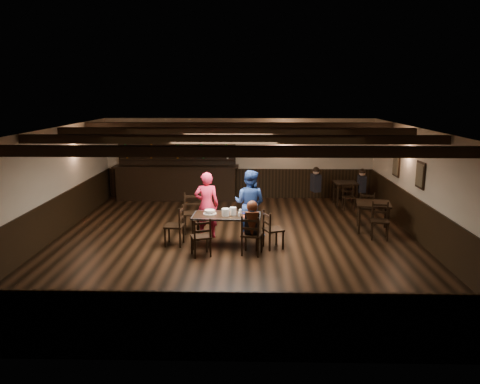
{
  "coord_description": "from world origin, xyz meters",
  "views": [
    {
      "loc": [
        0.37,
        -10.69,
        3.57
      ],
      "look_at": [
        0.12,
        0.2,
        1.22
      ],
      "focal_mm": 35.0,
      "sensor_mm": 36.0,
      "label": 1
    }
  ],
  "objects_px": {
    "dining_table": "(227,218)",
    "cake": "(210,212)",
    "man_blue": "(250,204)",
    "woman_pink": "(207,205)",
    "bar_counter": "(177,178)",
    "chair_near_right": "(251,232)",
    "chair_near_left": "(202,234)"
  },
  "relations": [
    {
      "from": "woman_pink",
      "to": "bar_counter",
      "type": "distance_m",
      "value": 4.43
    },
    {
      "from": "chair_near_left",
      "to": "cake",
      "type": "bearing_deg",
      "value": 82.52
    },
    {
      "from": "chair_near_left",
      "to": "bar_counter",
      "type": "bearing_deg",
      "value": 104.09
    },
    {
      "from": "cake",
      "to": "chair_near_left",
      "type": "bearing_deg",
      "value": -97.48
    },
    {
      "from": "chair_near_left",
      "to": "chair_near_right",
      "type": "xyz_separation_m",
      "value": [
        1.09,
        0.1,
        0.03
      ]
    },
    {
      "from": "man_blue",
      "to": "bar_counter",
      "type": "xyz_separation_m",
      "value": [
        -2.46,
        4.11,
        -0.12
      ]
    },
    {
      "from": "chair_near_left",
      "to": "cake",
      "type": "relative_size",
      "value": 2.84
    },
    {
      "from": "chair_near_right",
      "to": "cake",
      "type": "height_order",
      "value": "chair_near_right"
    },
    {
      "from": "man_blue",
      "to": "bar_counter",
      "type": "height_order",
      "value": "bar_counter"
    },
    {
      "from": "dining_table",
      "to": "cake",
      "type": "xyz_separation_m",
      "value": [
        -0.4,
        0.09,
        0.12
      ]
    },
    {
      "from": "woman_pink",
      "to": "dining_table",
      "type": "bearing_deg",
      "value": 123.66
    },
    {
      "from": "cake",
      "to": "bar_counter",
      "type": "distance_m",
      "value": 5.02
    },
    {
      "from": "chair_near_right",
      "to": "woman_pink",
      "type": "distance_m",
      "value": 1.74
    },
    {
      "from": "dining_table",
      "to": "man_blue",
      "type": "bearing_deg",
      "value": 54.47
    },
    {
      "from": "dining_table",
      "to": "woman_pink",
      "type": "relative_size",
      "value": 0.98
    },
    {
      "from": "woman_pink",
      "to": "cake",
      "type": "bearing_deg",
      "value": 97.73
    },
    {
      "from": "dining_table",
      "to": "man_blue",
      "type": "xyz_separation_m",
      "value": [
        0.54,
        0.75,
        0.17
      ]
    },
    {
      "from": "man_blue",
      "to": "bar_counter",
      "type": "bearing_deg",
      "value": -37.85
    },
    {
      "from": "dining_table",
      "to": "chair_near_right",
      "type": "relative_size",
      "value": 1.77
    },
    {
      "from": "woman_pink",
      "to": "bar_counter",
      "type": "xyz_separation_m",
      "value": [
        -1.4,
        4.2,
        -0.1
      ]
    },
    {
      "from": "man_blue",
      "to": "chair_near_right",
      "type": "bearing_deg",
      "value": 112.73
    },
    {
      "from": "man_blue",
      "to": "cake",
      "type": "xyz_separation_m",
      "value": [
        -0.94,
        -0.66,
        -0.05
      ]
    },
    {
      "from": "chair_near_left",
      "to": "man_blue",
      "type": "height_order",
      "value": "man_blue"
    },
    {
      "from": "chair_near_right",
      "to": "man_blue",
      "type": "relative_size",
      "value": 0.54
    },
    {
      "from": "chair_near_left",
      "to": "man_blue",
      "type": "relative_size",
      "value": 0.52
    },
    {
      "from": "man_blue",
      "to": "cake",
      "type": "relative_size",
      "value": 5.51
    },
    {
      "from": "woman_pink",
      "to": "chair_near_left",
      "type": "bearing_deg",
      "value": 85.91
    },
    {
      "from": "dining_table",
      "to": "woman_pink",
      "type": "distance_m",
      "value": 0.86
    },
    {
      "from": "chair_near_left",
      "to": "cake",
      "type": "xyz_separation_m",
      "value": [
        0.11,
        0.85,
        0.29
      ]
    },
    {
      "from": "dining_table",
      "to": "bar_counter",
      "type": "relative_size",
      "value": 0.39
    },
    {
      "from": "dining_table",
      "to": "chair_near_left",
      "type": "bearing_deg",
      "value": -123.95
    },
    {
      "from": "chair_near_right",
      "to": "man_blue",
      "type": "distance_m",
      "value": 1.45
    }
  ]
}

